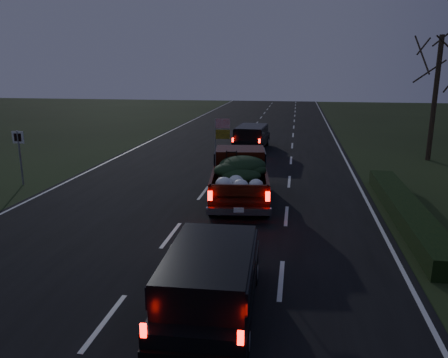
% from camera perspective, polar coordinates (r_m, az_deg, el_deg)
% --- Properties ---
extents(ground, '(120.00, 120.00, 0.00)m').
position_cam_1_polar(ground, '(14.21, -6.92, -7.34)').
color(ground, black).
rests_on(ground, ground).
extents(road_asphalt, '(14.00, 120.00, 0.02)m').
position_cam_1_polar(road_asphalt, '(14.20, -6.93, -7.30)').
color(road_asphalt, black).
rests_on(road_asphalt, ground).
extents(hedge_row, '(1.00, 10.00, 0.60)m').
position_cam_1_polar(hedge_row, '(16.88, 22.65, -3.77)').
color(hedge_row, black).
rests_on(hedge_row, ground).
extents(route_sign, '(0.55, 0.08, 2.50)m').
position_cam_1_polar(route_sign, '(21.82, -25.17, 3.55)').
color(route_sign, gray).
rests_on(route_sign, ground).
extents(bare_tree_far, '(3.60, 3.60, 7.00)m').
position_cam_1_polar(bare_tree_far, '(27.74, 26.20, 12.89)').
color(bare_tree_far, black).
rests_on(bare_tree_far, ground).
extents(pickup_truck, '(2.79, 5.83, 2.94)m').
position_cam_1_polar(pickup_truck, '(17.53, 2.07, 0.72)').
color(pickup_truck, '#3F1108').
rests_on(pickup_truck, ground).
extents(lead_suv, '(2.11, 4.52, 1.27)m').
position_cam_1_polar(lead_suv, '(28.87, 3.62, 5.77)').
color(lead_suv, black).
rests_on(lead_suv, ground).
extents(rear_suv, '(2.15, 4.46, 1.26)m').
position_cam_1_polar(rear_suv, '(9.44, -1.77, -12.48)').
color(rear_suv, black).
rests_on(rear_suv, ground).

